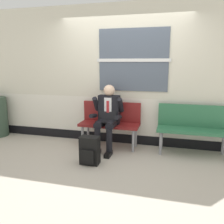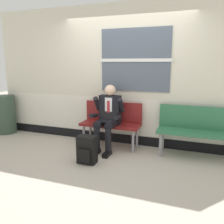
% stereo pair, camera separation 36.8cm
% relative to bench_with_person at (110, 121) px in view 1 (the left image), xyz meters
% --- Properties ---
extents(ground_plane, '(18.00, 18.00, 0.00)m').
position_rel_bench_with_person_xyz_m(ground_plane, '(0.22, -0.42, -0.52)').
color(ground_plane, '#B2A899').
extents(station_wall, '(5.92, 0.16, 2.74)m').
position_rel_bench_with_person_xyz_m(station_wall, '(0.22, 0.28, 0.84)').
color(station_wall, beige).
rests_on(station_wall, ground).
extents(bench_with_person, '(1.16, 0.42, 0.87)m').
position_rel_bench_with_person_xyz_m(bench_with_person, '(0.00, 0.00, 0.00)').
color(bench_with_person, maroon).
rests_on(bench_with_person, ground).
extents(bench_empty, '(1.25, 0.42, 0.89)m').
position_rel_bench_with_person_xyz_m(bench_empty, '(1.54, 0.00, 0.01)').
color(bench_empty, '#2D6B47').
rests_on(bench_empty, ground).
extents(person_seated, '(0.57, 0.70, 1.22)m').
position_rel_bench_with_person_xyz_m(person_seated, '(0.00, -0.20, 0.14)').
color(person_seated, black).
rests_on(person_seated, ground).
extents(backpack, '(0.31, 0.23, 0.46)m').
position_rel_bench_with_person_xyz_m(backpack, '(-0.10, -0.92, -0.29)').
color(backpack, black).
rests_on(backpack, ground).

